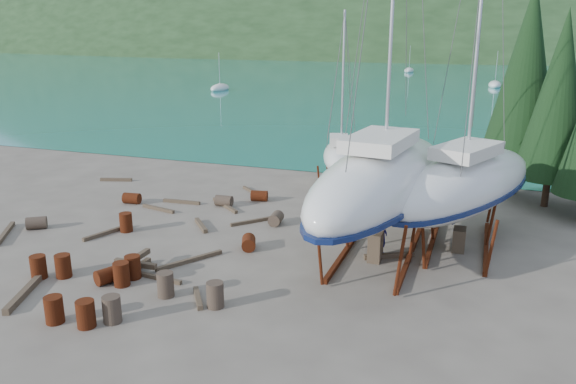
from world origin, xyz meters
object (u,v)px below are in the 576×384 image
(small_sailboat_shore, at_px, (340,155))
(worker, at_px, (382,237))
(large_sailboat_near, at_px, (381,180))
(large_sailboat_far, at_px, (464,183))

(small_sailboat_shore, distance_m, worker, 11.58)
(worker, bearing_deg, large_sailboat_near, 129.72)
(large_sailboat_near, height_order, large_sailboat_far, large_sailboat_near)
(large_sailboat_near, xyz_separation_m, worker, (0.14, 0.08, -2.42))
(small_sailboat_shore, relative_size, worker, 6.45)
(large_sailboat_far, relative_size, small_sailboat_shore, 1.71)
(large_sailboat_far, bearing_deg, small_sailboat_shore, 154.31)
(large_sailboat_far, relative_size, worker, 11.00)
(small_sailboat_shore, bearing_deg, large_sailboat_near, -82.96)
(large_sailboat_near, relative_size, small_sailboat_shore, 1.98)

